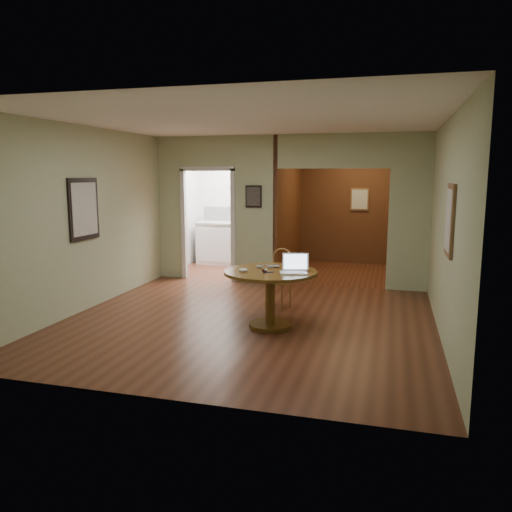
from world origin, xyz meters
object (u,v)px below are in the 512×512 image
(closed_laptop, at_px, (269,267))
(chair, at_px, (280,275))
(dining_table, at_px, (271,285))
(open_laptop, at_px, (294,267))

(closed_laptop, bearing_deg, chair, 68.31)
(dining_table, height_order, open_laptop, open_laptop)
(dining_table, bearing_deg, chair, 95.40)
(chair, xyz_separation_m, open_laptop, (0.41, -1.01, 0.32))
(closed_laptop, bearing_deg, dining_table, -91.76)
(dining_table, bearing_deg, open_laptop, -6.98)
(chair, height_order, open_laptop, open_laptop)
(chair, bearing_deg, open_laptop, -52.86)
(dining_table, xyz_separation_m, closed_laptop, (-0.07, 0.17, 0.21))
(open_laptop, xyz_separation_m, closed_laptop, (-0.39, 0.21, -0.05))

